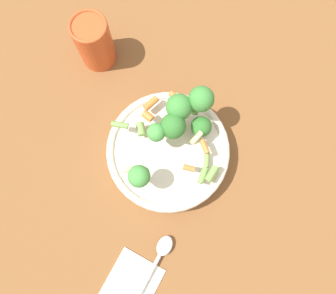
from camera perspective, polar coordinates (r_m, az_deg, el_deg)
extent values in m
plane|color=brown|center=(0.62, 0.00, -1.42)|extent=(3.00, 3.00, 0.00)
cylinder|color=beige|center=(0.60, 0.00, -0.98)|extent=(0.22, 0.22, 0.04)
torus|color=beige|center=(0.58, 0.00, -0.50)|extent=(0.22, 0.22, 0.01)
cylinder|color=#8CB766|center=(0.58, 5.59, 2.93)|extent=(0.01, 0.01, 0.01)
sphere|color=#33722D|center=(0.56, 5.79, 3.55)|extent=(0.04, 0.04, 0.04)
cylinder|color=#8CB766|center=(0.56, 2.27, 5.88)|extent=(0.02, 0.02, 0.02)
sphere|color=#3D8438|center=(0.53, 2.38, 6.86)|extent=(0.04, 0.04, 0.04)
cylinder|color=#8CB766|center=(0.54, -1.99, 1.98)|extent=(0.01, 0.01, 0.01)
sphere|color=#479342|center=(0.52, -2.06, 2.57)|extent=(0.03, 0.03, 0.03)
cylinder|color=#8CB766|center=(0.53, -4.84, -5.48)|extent=(0.01, 0.01, 0.02)
sphere|color=#479342|center=(0.51, -5.06, -5.10)|extent=(0.04, 0.04, 0.04)
cylinder|color=#8CB766|center=(0.55, 1.13, 2.81)|extent=(0.01, 0.01, 0.01)
sphere|color=#33722D|center=(0.53, 1.18, 3.57)|extent=(0.04, 0.04, 0.04)
cylinder|color=#8CB766|center=(0.56, 5.55, 7.32)|extent=(0.01, 0.01, 0.02)
sphere|color=#3D8438|center=(0.53, 5.81, 8.33)|extent=(0.04, 0.04, 0.04)
cylinder|color=orange|center=(0.53, 3.63, -3.68)|extent=(0.01, 0.02, 0.01)
cylinder|color=orange|center=(0.55, 6.41, 0.06)|extent=(0.02, 0.02, 0.01)
cylinder|color=#729E4C|center=(0.55, 7.63, -4.63)|extent=(0.03, 0.02, 0.01)
cylinder|color=#729E4C|center=(0.57, 6.79, -2.09)|extent=(0.03, 0.01, 0.01)
cylinder|color=orange|center=(0.56, -3.53, 5.40)|extent=(0.02, 0.02, 0.01)
cylinder|color=beige|center=(0.54, 4.99, 1.61)|extent=(0.03, 0.02, 0.01)
cylinder|color=#729E4C|center=(0.56, 4.80, 6.78)|extent=(0.02, 0.01, 0.01)
cylinder|color=orange|center=(0.56, 1.48, 8.49)|extent=(0.02, 0.03, 0.01)
cylinder|color=beige|center=(0.55, -6.70, -3.91)|extent=(0.02, 0.02, 0.01)
cylinder|color=#729E4C|center=(0.57, -4.74, 3.13)|extent=(0.03, 0.02, 0.01)
cylinder|color=#729E4C|center=(0.55, -8.39, 3.85)|extent=(0.01, 0.03, 0.01)
cylinder|color=#729E4C|center=(0.55, 6.08, -4.95)|extent=(0.03, 0.01, 0.01)
cylinder|color=orange|center=(0.58, -2.99, 7.61)|extent=(0.03, 0.02, 0.01)
cylinder|color=#CC4C23|center=(0.67, -12.70, 17.31)|extent=(0.07, 0.07, 0.11)
torus|color=#CC4C23|center=(0.62, -13.81, 19.78)|extent=(0.07, 0.07, 0.01)
cube|color=white|center=(0.62, -7.25, -23.97)|extent=(0.14, 0.11, 0.01)
cylinder|color=silver|center=(0.61, -4.97, -24.11)|extent=(0.14, 0.03, 0.01)
ellipsoid|color=silver|center=(0.60, -0.60, -16.84)|extent=(0.04, 0.03, 0.01)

